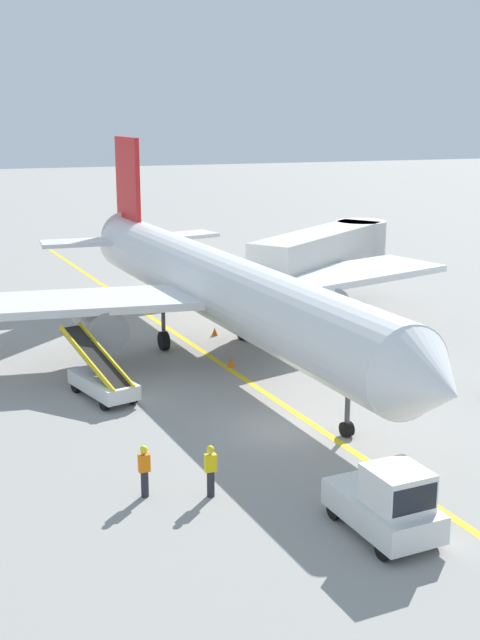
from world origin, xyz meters
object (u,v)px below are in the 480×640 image
safety_cone_nose_right (399,345)px  jet_bridge (330,251)px  safety_cone_wingtip_left (371,383)px  safety_cone_nose_left (231,362)px  baggage_tug_near_wing (399,346)px  safety_cone_wingtip_right (215,332)px  ground_crew_wing_walker (211,469)px  ground_crew_marshaller (144,469)px  pushback_tug (387,503)px  airliner (215,285)px  belt_loader_forward_hold (102,379)px

safety_cone_nose_right → jet_bridge: bearing=87.9°
safety_cone_wingtip_left → safety_cone_nose_left: bearing=135.0°
baggage_tug_near_wing → safety_cone_wingtip_right: bearing=130.7°
ground_crew_wing_walker → safety_cone_nose_right: size_ratio=3.86×
ground_crew_wing_walker → safety_cone_nose_left: ground_crew_wing_walker is taller
ground_crew_marshaller → safety_cone_wingtip_left: 13.54m
ground_crew_wing_walker → safety_cone_wingtip_left: (9.64, 7.65, -0.69)m
ground_crew_wing_walker → safety_cone_nose_left: 13.39m
jet_bridge → baggage_tug_near_wing: size_ratio=4.52×
ground_crew_marshaller → safety_cone_nose_right: ground_crew_marshaller is taller
ground_crew_wing_walker → safety_cone_wingtip_right: (5.72, 17.95, -0.69)m
jet_bridge → safety_cone_nose_left: jet_bridge is taller
pushback_tug → safety_cone_wingtip_right: pushback_tug is taller
pushback_tug → safety_cone_nose_right: size_ratio=8.59×
safety_cone_wingtip_left → safety_cone_wingtip_right: same height
airliner → ground_crew_wing_walker: 15.96m
pushback_tug → ground_crew_marshaller: size_ratio=2.22×
pushback_tug → safety_cone_nose_right: pushback_tug is taller
airliner → jet_bridge: (9.26, 6.68, 0.12)m
safety_cone_nose_left → safety_cone_wingtip_right: 5.56m
belt_loader_forward_hold → ground_crew_marshaller: bearing=-91.9°
pushback_tug → belt_loader_forward_hold: (-5.60, 14.18, -0.22)m
ground_crew_marshaller → safety_cone_nose_right: 19.71m
jet_bridge → safety_cone_nose_left: bearing=-135.2°
baggage_tug_near_wing → safety_cone_nose_left: (-7.56, 2.27, -0.71)m
ground_crew_marshaller → safety_cone_nose_right: bearing=37.1°
airliner → pushback_tug: airliner is taller
baggage_tug_near_wing → ground_crew_wing_walker: bearing=-140.6°
ground_crew_wing_walker → safety_cone_wingtip_right: ground_crew_wing_walker is taller
jet_bridge → safety_cone_wingtip_left: (-4.47, -14.03, -3.32)m
safety_cone_nose_left → belt_loader_forward_hold: bearing=-161.0°
jet_bridge → airliner: bearing=-144.2°
pushback_tug → safety_cone_nose_left: (0.85, 16.40, -0.77)m
airliner → safety_cone_wingtip_right: bearing=73.7°
jet_bridge → ground_crew_wing_walker: jet_bridge is taller
baggage_tug_near_wing → safety_cone_nose_right: size_ratio=5.84×
pushback_tug → safety_cone_nose_right: (9.80, 16.47, -0.77)m
jet_bridge → belt_loader_forward_hold: (-15.74, -11.43, -2.77)m
jet_bridge → baggage_tug_near_wing: bearing=-98.5°
ground_crew_marshaller → safety_cone_nose_left: 13.63m
ground_crew_wing_walker → ground_crew_marshaller: bearing=161.1°
belt_loader_forward_hold → ground_crew_marshaller: (-0.32, -9.58, 0.13)m
jet_bridge → pushback_tug: size_ratio=3.07×
airliner → pushback_tug: 19.11m
safety_cone_nose_left → safety_cone_wingtip_left: bearing=-45.0°
jet_bridge → pushback_tug: jet_bridge is taller
belt_loader_forward_hold → safety_cone_nose_right: 15.58m
safety_cone_wingtip_right → pushback_tug: bearing=-94.5°
belt_loader_forward_hold → ground_crew_marshaller: size_ratio=3.03×
baggage_tug_near_wing → safety_cone_wingtip_right: 10.26m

